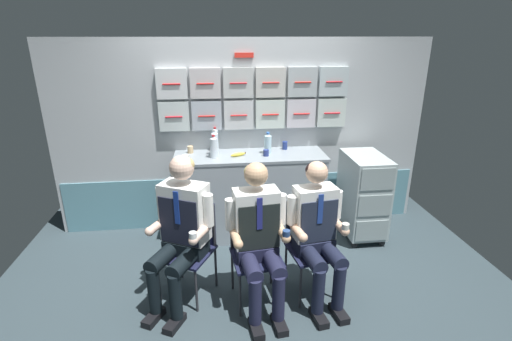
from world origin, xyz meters
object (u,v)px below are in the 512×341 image
Objects in this scene: water_bottle_blue_cap at (215,140)px; snack_banana at (238,154)px; folding_chair_near_trolley at (309,237)px; crew_member_near_trolley at (318,229)px; coffee_cup_spare at (285,145)px; crew_member_left at (181,226)px; folding_chair_right at (254,243)px; service_trolley at (363,194)px; crew_member_right at (259,233)px; folding_chair_left at (192,239)px.

snack_banana is at bearing -43.49° from water_bottle_blue_cap.
folding_chair_near_trolley is 0.67× the size of crew_member_near_trolley.
coffee_cup_spare is 0.58m from snack_banana.
snack_banana is (0.55, 1.03, 0.26)m from crew_member_left.
coffee_cup_spare is (0.49, 1.22, 0.50)m from folding_chair_right.
service_trolley is 1.68m from crew_member_right.
folding_chair_near_trolley is (-0.82, -0.84, -0.01)m from service_trolley.
folding_chair_near_trolley is 4.77× the size of snack_banana.
service_trolley is at bearing 33.84° from folding_chair_right.
crew_member_left is 1.03× the size of crew_member_right.
folding_chair_left is at bearing 166.19° from folding_chair_right.
crew_member_near_trolley is at bearing -63.11° from snack_banana.
crew_member_left reaches higher than coffee_cup_spare.
folding_chair_right is at bearing 96.85° from crew_member_right.
water_bottle_blue_cap reaches higher than folding_chair_left.
crew_member_near_trolley is at bearing -81.08° from folding_chair_near_trolley.
crew_member_near_trolley is at bearing -59.18° from water_bottle_blue_cap.
folding_chair_right is at bearing -13.81° from folding_chair_left.
crew_member_right is at bearing -83.15° from folding_chair_right.
crew_member_right reaches higher than crew_member_near_trolley.
crew_member_left reaches higher than snack_banana.
crew_member_near_trolley reaches higher than folding_chair_right.
service_trolley is at bearing -5.83° from snack_banana.
coffee_cup_spare is 0.52× the size of snack_banana.
snack_banana is at bearing -160.02° from coffee_cup_spare.
coffee_cup_spare reaches higher than snack_banana.
crew_member_near_trolley is 1.63m from water_bottle_blue_cap.
crew_member_left is at bearing -177.05° from folding_chair_near_trolley.
service_trolley reaches higher than folding_chair_near_trolley.
folding_chair_left is at bearing 63.12° from crew_member_left.
folding_chair_near_trolley is (0.48, 0.21, -0.18)m from crew_member_right.
folding_chair_left is 1.09m from crew_member_near_trolley.
folding_chair_right is 1.41m from coffee_cup_spare.
folding_chair_left is at bearing -133.07° from coffee_cup_spare.
crew_member_right is 4.60× the size of water_bottle_blue_cap.
crew_member_near_trolley is at bearing -12.04° from folding_chair_right.
crew_member_left is 1.56× the size of folding_chair_right.
service_trolley is 2.00m from folding_chair_left.
crew_member_near_trolley is at bearing -88.62° from coffee_cup_spare.
folding_chair_left is at bearing -157.85° from service_trolley.
folding_chair_left and folding_chair_right have the same top height.
water_bottle_blue_cap is (0.24, 1.12, 0.58)m from folding_chair_left.
crew_member_near_trolley is 7.10× the size of snack_banana.
folding_chair_right is 0.66× the size of crew_member_right.
coffee_cup_spare is (0.78, -0.02, -0.08)m from water_bottle_blue_cap.
crew_member_near_trolley is 4.50× the size of water_bottle_blue_cap.
folding_chair_right is 1.00× the size of folding_chair_near_trolley.
water_bottle_blue_cap reaches higher than folding_chair_near_trolley.
service_trolley is at bearing -12.69° from water_bottle_blue_cap.
crew_member_left is 0.64m from crew_member_right.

